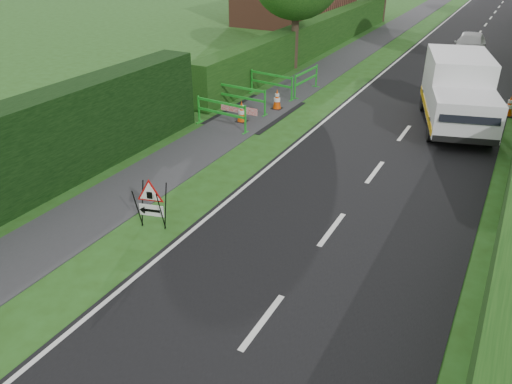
% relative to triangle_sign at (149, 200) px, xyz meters
% --- Properties ---
extents(ground, '(120.00, 120.00, 0.00)m').
position_rel_triangle_sign_xyz_m(ground, '(1.26, -2.59, -0.74)').
color(ground, '#254B15').
rests_on(ground, ground).
extents(road_surface, '(6.00, 90.00, 0.02)m').
position_rel_triangle_sign_xyz_m(road_surface, '(3.76, 32.41, -0.74)').
color(road_surface, black).
rests_on(road_surface, ground).
extents(footpath, '(2.00, 90.00, 0.02)m').
position_rel_triangle_sign_xyz_m(footpath, '(-1.74, 32.41, -0.74)').
color(footpath, '#2D2D30').
rests_on(footpath, ground).
extents(hedge_west_far, '(1.00, 24.00, 1.80)m').
position_rel_triangle_sign_xyz_m(hedge_west_far, '(-3.74, 19.41, -0.74)').
color(hedge_west_far, '#14380F').
rests_on(hedge_west_far, ground).
extents(triangle_sign, '(0.89, 0.89, 1.07)m').
position_rel_triangle_sign_xyz_m(triangle_sign, '(0.00, 0.00, 0.00)').
color(triangle_sign, black).
rests_on(triangle_sign, ground).
extents(works_van, '(3.28, 5.47, 2.34)m').
position_rel_triangle_sign_xyz_m(works_van, '(5.05, 10.60, 0.50)').
color(works_van, silver).
rests_on(works_van, ground).
extents(traffic_cone_0, '(0.38, 0.38, 0.79)m').
position_rel_triangle_sign_xyz_m(traffic_cone_0, '(5.86, 9.25, -0.35)').
color(traffic_cone_0, black).
rests_on(traffic_cone_0, ground).
extents(traffic_cone_1, '(0.38, 0.38, 0.79)m').
position_rel_triangle_sign_xyz_m(traffic_cone_1, '(6.48, 10.85, -0.35)').
color(traffic_cone_1, black).
rests_on(traffic_cone_1, ground).
extents(traffic_cone_2, '(0.38, 0.38, 0.79)m').
position_rel_triangle_sign_xyz_m(traffic_cone_2, '(6.72, 12.54, -0.35)').
color(traffic_cone_2, black).
rests_on(traffic_cone_2, ground).
extents(traffic_cone_3, '(0.38, 0.38, 0.79)m').
position_rel_triangle_sign_xyz_m(traffic_cone_3, '(-1.73, 7.29, -0.35)').
color(traffic_cone_3, black).
rests_on(traffic_cone_3, ground).
extents(traffic_cone_4, '(0.38, 0.38, 0.79)m').
position_rel_triangle_sign_xyz_m(traffic_cone_4, '(-1.24, 9.20, -0.35)').
color(traffic_cone_4, black).
rests_on(traffic_cone_4, ground).
extents(ped_barrier_0, '(2.08, 0.51, 1.00)m').
position_rel_triangle_sign_xyz_m(ped_barrier_0, '(-2.04, 6.42, -0.11)').
color(ped_barrier_0, '#1B9823').
rests_on(ped_barrier_0, ground).
extents(ped_barrier_1, '(2.08, 0.47, 1.00)m').
position_rel_triangle_sign_xyz_m(ped_barrier_1, '(-2.28, 8.31, -0.11)').
color(ped_barrier_1, '#1B9823').
rests_on(ped_barrier_1, ground).
extents(ped_barrier_2, '(2.09, 0.61, 1.00)m').
position_rel_triangle_sign_xyz_m(ped_barrier_2, '(-2.16, 10.53, -0.11)').
color(ped_barrier_2, '#1B9823').
rests_on(ped_barrier_2, ground).
extents(ped_barrier_3, '(0.48, 2.08, 1.00)m').
position_rel_triangle_sign_xyz_m(ped_barrier_3, '(-1.11, 11.72, -0.11)').
color(ped_barrier_3, '#1B9823').
rests_on(ped_barrier_3, ground).
extents(redwhite_plank, '(1.50, 0.04, 0.25)m').
position_rel_triangle_sign_xyz_m(redwhite_plank, '(-1.84, 7.29, -0.74)').
color(redwhite_plank, red).
rests_on(redwhite_plank, ground).
extents(hatchback_car, '(1.77, 3.94, 1.31)m').
position_rel_triangle_sign_xyz_m(hatchback_car, '(4.05, 21.99, -0.09)').
color(hatchback_car, silver).
rests_on(hatchback_car, ground).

